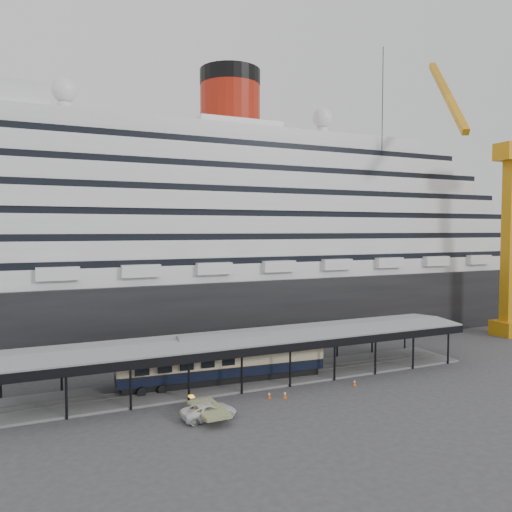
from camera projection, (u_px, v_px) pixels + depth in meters
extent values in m
plane|color=#353538|center=(270.00, 393.00, 53.00)|extent=(200.00, 200.00, 0.00)
cube|color=black|center=(185.00, 305.00, 81.88)|extent=(130.00, 30.00, 10.00)
cylinder|color=#991B0C|center=(230.00, 110.00, 83.47)|extent=(10.00, 10.00, 9.00)
cylinder|color=black|center=(230.00, 78.00, 83.19)|extent=(10.10, 10.10, 2.50)
sphere|color=silver|center=(64.00, 90.00, 72.80)|extent=(3.60, 3.60, 3.60)
sphere|color=silver|center=(322.00, 118.00, 90.82)|extent=(3.60, 3.60, 3.60)
cube|color=slate|center=(251.00, 379.00, 57.55)|extent=(56.00, 8.00, 0.24)
cube|color=slate|center=(254.00, 379.00, 56.89)|extent=(54.00, 0.08, 0.10)
cube|color=slate|center=(249.00, 376.00, 58.20)|extent=(54.00, 0.08, 0.10)
cube|color=black|center=(268.00, 350.00, 53.22)|extent=(56.00, 0.18, 0.90)
cube|color=black|center=(237.00, 334.00, 61.42)|extent=(56.00, 0.18, 0.90)
cube|color=slate|center=(251.00, 335.00, 57.28)|extent=(56.00, 9.00, 0.24)
cube|color=orange|center=(507.00, 328.00, 81.71)|extent=(4.00, 4.00, 2.40)
cube|color=orange|center=(509.00, 242.00, 80.96)|extent=(1.80, 1.80, 26.00)
cube|color=orange|center=(512.00, 152.00, 80.21)|extent=(5.00, 3.20, 2.80)
cube|color=orange|center=(447.00, 95.00, 80.75)|extent=(11.42, 18.78, 16.80)
cylinder|color=black|center=(381.00, 192.00, 82.60)|extent=(0.12, 0.12, 47.21)
imported|color=silver|center=(209.00, 411.00, 45.63)|extent=(5.23, 2.62, 1.42)
cube|color=black|center=(224.00, 378.00, 56.13)|extent=(22.61, 4.10, 0.75)
cube|color=black|center=(224.00, 370.00, 56.08)|extent=(23.71, 4.60, 1.18)
cube|color=#C9B791|center=(224.00, 358.00, 56.01)|extent=(23.71, 4.64, 1.39)
cube|color=black|center=(224.00, 350.00, 55.97)|extent=(23.71, 4.60, 0.43)
cube|color=#D5590B|center=(285.00, 398.00, 51.34)|extent=(0.44, 0.44, 0.03)
cone|color=#D5590B|center=(285.00, 394.00, 51.32)|extent=(0.37, 0.37, 0.76)
cylinder|color=white|center=(285.00, 393.00, 51.31)|extent=(0.24, 0.24, 0.15)
cube|color=#DF490C|center=(269.00, 398.00, 51.29)|extent=(0.46, 0.46, 0.03)
cone|color=#DF490C|center=(269.00, 395.00, 51.27)|extent=(0.39, 0.39, 0.68)
cylinder|color=white|center=(269.00, 394.00, 51.27)|extent=(0.22, 0.22, 0.13)
cube|color=#FC590E|center=(354.00, 385.00, 55.42)|extent=(0.43, 0.43, 0.03)
cone|color=#FC590E|center=(354.00, 382.00, 55.41)|extent=(0.36, 0.36, 0.70)
cylinder|color=white|center=(354.00, 382.00, 55.40)|extent=(0.22, 0.22, 0.14)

